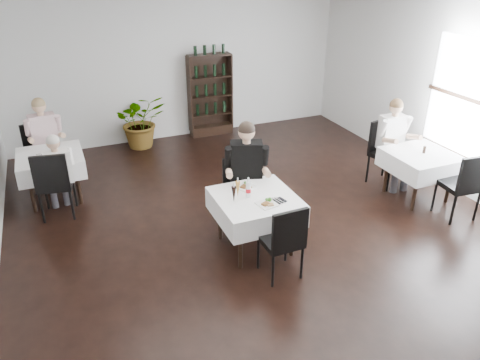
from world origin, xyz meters
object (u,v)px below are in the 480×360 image
(wine_shelf, at_px, (210,96))
(main_table, at_px, (255,207))
(diner_main, at_px, (247,169))
(potted_tree, at_px, (141,121))

(wine_shelf, height_order, main_table, wine_shelf)
(main_table, height_order, diner_main, diner_main)
(potted_tree, bearing_deg, main_table, -81.33)
(wine_shelf, relative_size, diner_main, 1.11)
(wine_shelf, distance_m, diner_main, 3.87)
(wine_shelf, bearing_deg, potted_tree, -174.90)
(main_table, relative_size, diner_main, 0.65)
(wine_shelf, bearing_deg, diner_main, -101.88)
(main_table, bearing_deg, diner_main, 78.91)
(potted_tree, bearing_deg, diner_main, -78.53)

